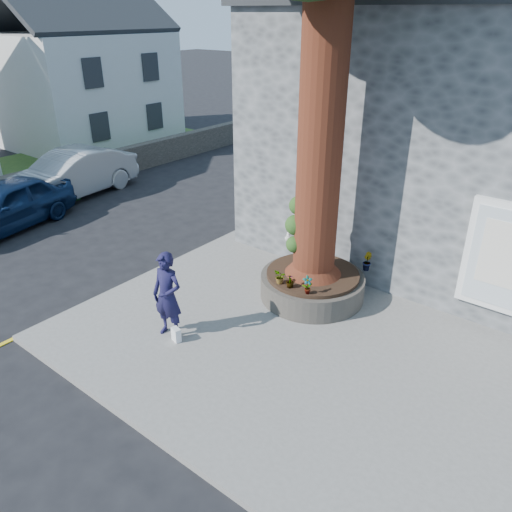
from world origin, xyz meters
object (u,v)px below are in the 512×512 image
Objects in this scene: car_blue at (5,206)px; man at (167,296)px; planter at (312,285)px; woman at (298,236)px; car_silver at (71,174)px; a_board_sign at (70,185)px.

man is at bearing -18.00° from car_blue.
planter is 0.53× the size of car_blue.
car_silver is (-9.33, -0.26, -0.14)m from woman.
man is 9.51m from a_board_sign.
woman is 1.63× the size of a_board_sign.
car_silver reaches higher than a_board_sign.
man is at bearing -115.02° from planter.
car_silver is 0.43m from a_board_sign.
planter is 1.41× the size of woman.
a_board_sign is (-8.83, 3.51, -0.50)m from man.
car_blue is (-9.39, -2.15, 0.32)m from planter.
a_board_sign is (0.20, -0.25, -0.30)m from car_silver.
car_blue is (-8.29, -3.17, -0.20)m from woman.
car_silver is at bearing 175.80° from planter.
car_silver is (-9.03, 3.75, -0.21)m from man.
planter is 3.35m from man.
planter is 1.59m from woman.
car_silver reaches higher than planter.
car_silver is 4.83× the size of a_board_sign.
car_blue is at bearing -167.13° from planter.
a_board_sign is at bearing 95.44° from car_blue.
car_blue is at bearing -76.73° from car_silver.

